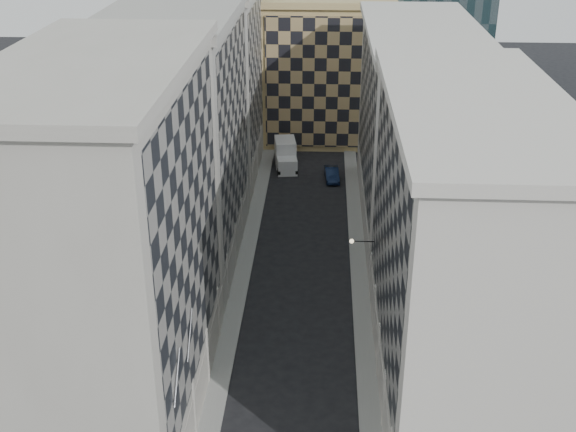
% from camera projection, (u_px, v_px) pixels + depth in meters
% --- Properties ---
extents(sidewalk_west, '(1.50, 100.00, 0.15)m').
position_uv_depth(sidewalk_west, '(244.00, 268.00, 65.87)').
color(sidewalk_west, gray).
rests_on(sidewalk_west, ground).
extents(sidewalk_east, '(1.50, 100.00, 0.15)m').
position_uv_depth(sidewalk_east, '(359.00, 271.00, 65.39)').
color(sidewalk_east, gray).
rests_on(sidewalk_east, ground).
extents(bldg_left_a, '(10.80, 22.80, 23.70)m').
position_uv_depth(bldg_left_a, '(114.00, 252.00, 43.94)').
color(bldg_left_a, '#A39E93').
rests_on(bldg_left_a, ground).
extents(bldg_left_b, '(10.80, 22.80, 22.70)m').
position_uv_depth(bldg_left_b, '(181.00, 139.00, 63.99)').
color(bldg_left_b, '#9A988F').
rests_on(bldg_left_b, ground).
extents(bldg_left_c, '(10.80, 22.80, 21.70)m').
position_uv_depth(bldg_left_c, '(216.00, 80.00, 84.04)').
color(bldg_left_c, '#A39E93').
rests_on(bldg_left_c, ground).
extents(bldg_right_a, '(10.80, 26.80, 20.70)m').
position_uv_depth(bldg_right_a, '(460.00, 251.00, 47.20)').
color(bldg_right_a, beige).
rests_on(bldg_right_a, ground).
extents(bldg_right_b, '(10.80, 28.80, 19.70)m').
position_uv_depth(bldg_right_b, '(415.00, 127.00, 71.74)').
color(bldg_right_b, beige).
rests_on(bldg_right_b, ground).
extents(tan_block, '(16.80, 14.80, 18.80)m').
position_uv_depth(tan_block, '(326.00, 67.00, 95.67)').
color(tan_block, tan).
rests_on(tan_block, ground).
extents(flagpoles_left, '(0.10, 6.33, 2.33)m').
position_uv_depth(flagpoles_left, '(184.00, 355.00, 40.85)').
color(flagpoles_left, gray).
rests_on(flagpoles_left, ground).
extents(bracket_lamp, '(1.98, 0.36, 0.36)m').
position_uv_depth(bracket_lamp, '(354.00, 241.00, 57.38)').
color(bracket_lamp, black).
rests_on(bracket_lamp, ground).
extents(box_truck, '(3.20, 6.23, 3.27)m').
position_uv_depth(box_truck, '(286.00, 156.00, 88.14)').
color(box_truck, silver).
rests_on(box_truck, ground).
extents(dark_car, '(1.88, 4.53, 1.46)m').
position_uv_depth(dark_car, '(332.00, 174.00, 84.62)').
color(dark_car, '#0F1C39').
rests_on(dark_car, ground).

